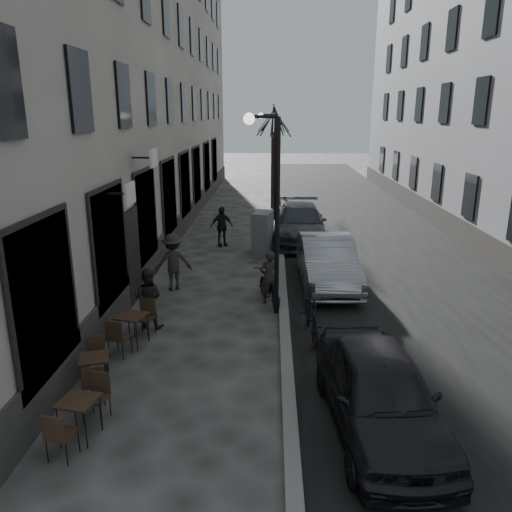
# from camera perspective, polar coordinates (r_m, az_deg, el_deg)

# --- Properties ---
(ground) EXTENTS (120.00, 120.00, 0.00)m
(ground) POSITION_cam_1_polar(r_m,az_deg,el_deg) (8.08, 2.65, -22.96)
(ground) COLOR #353330
(ground) RESTS_ON ground
(road) EXTENTS (7.30, 60.00, 0.00)m
(road) POSITION_cam_1_polar(r_m,az_deg,el_deg) (23.20, 11.71, 3.06)
(road) COLOR black
(road) RESTS_ON ground
(kerb) EXTENTS (0.25, 60.00, 0.12)m
(kerb) POSITION_cam_1_polar(r_m,az_deg,el_deg) (22.84, 2.65, 3.33)
(kerb) COLOR slate
(kerb) RESTS_ON ground
(building_left) EXTENTS (4.00, 35.00, 16.00)m
(building_left) POSITION_cam_1_polar(r_m,az_deg,el_deg) (23.70, -13.57, 22.70)
(building_left) COLOR gray
(building_left) RESTS_ON ground
(building_right) EXTENTS (4.00, 35.00, 16.00)m
(building_right) POSITION_cam_1_polar(r_m,az_deg,el_deg) (24.91, 26.51, 21.21)
(building_right) COLOR gray
(building_right) RESTS_ON ground
(streetlamp_near) EXTENTS (0.90, 0.28, 5.09)m
(streetlamp_near) POSITION_cam_1_polar(r_m,az_deg,el_deg) (12.43, 1.68, 7.13)
(streetlamp_near) COLOR black
(streetlamp_near) RESTS_ON ground
(streetlamp_far) EXTENTS (0.90, 0.28, 5.09)m
(streetlamp_far) POSITION_cam_1_polar(r_m,az_deg,el_deg) (24.36, 1.79, 11.51)
(streetlamp_far) COLOR black
(streetlamp_far) RESTS_ON ground
(tree_near) EXTENTS (2.40, 2.40, 5.70)m
(tree_near) POSITION_cam_1_polar(r_m,az_deg,el_deg) (27.28, 1.98, 15.16)
(tree_near) COLOR black
(tree_near) RESTS_ON ground
(tree_far) EXTENTS (2.40, 2.40, 5.70)m
(tree_far) POSITION_cam_1_polar(r_m,az_deg,el_deg) (33.28, 1.97, 15.32)
(tree_far) COLOR black
(tree_far) RESTS_ON ground
(bistro_set_a) EXTENTS (0.66, 1.43, 0.82)m
(bistro_set_a) POSITION_cam_1_polar(r_m,az_deg,el_deg) (8.87, -19.52, -16.71)
(bistro_set_a) COLOR black
(bistro_set_a) RESTS_ON ground
(bistro_set_b) EXTENTS (0.76, 1.40, 0.80)m
(bistro_set_b) POSITION_cam_1_polar(r_m,az_deg,el_deg) (10.15, -17.92, -12.24)
(bistro_set_b) COLOR black
(bistro_set_b) RESTS_ON ground
(bistro_set_c) EXTENTS (0.79, 1.52, 0.87)m
(bistro_set_c) POSITION_cam_1_polar(r_m,az_deg,el_deg) (11.67, -13.93, -7.87)
(bistro_set_c) COLOR black
(bistro_set_c) RESTS_ON ground
(utility_cabinet) EXTENTS (0.81, 1.18, 1.62)m
(utility_cabinet) POSITION_cam_1_polar(r_m,az_deg,el_deg) (18.34, 0.77, 2.57)
(utility_cabinet) COLOR slate
(utility_cabinet) RESTS_ON ground
(bicycle) EXTENTS (1.11, 1.85, 0.92)m
(bicycle) POSITION_cam_1_polar(r_m,az_deg,el_deg) (13.78, 1.49, -3.58)
(bicycle) COLOR black
(bicycle) RESTS_ON ground
(cyclist_rider) EXTENTS (0.63, 0.51, 1.50)m
(cyclist_rider) POSITION_cam_1_polar(r_m,az_deg,el_deg) (13.69, 1.50, -2.43)
(cyclist_rider) COLOR #282623
(cyclist_rider) RESTS_ON ground
(pedestrian_near) EXTENTS (0.81, 0.68, 1.49)m
(pedestrian_near) POSITION_cam_1_polar(r_m,az_deg,el_deg) (12.45, -12.24, -4.73)
(pedestrian_near) COLOR black
(pedestrian_near) RESTS_ON ground
(pedestrian_mid) EXTENTS (1.25, 0.97, 1.70)m
(pedestrian_mid) POSITION_cam_1_polar(r_m,az_deg,el_deg) (14.92, -9.46, -0.67)
(pedestrian_mid) COLOR #2B2926
(pedestrian_mid) RESTS_ON ground
(pedestrian_far) EXTENTS (1.00, 0.74, 1.57)m
(pedestrian_far) POSITION_cam_1_polar(r_m,az_deg,el_deg) (19.69, -3.96, 3.40)
(pedestrian_far) COLOR black
(pedestrian_far) RESTS_ON ground
(car_near) EXTENTS (1.95, 4.19, 1.39)m
(car_near) POSITION_cam_1_polar(r_m,az_deg,el_deg) (8.69, 13.93, -14.83)
(car_near) COLOR black
(car_near) RESTS_ON ground
(car_mid) EXTENTS (1.73, 4.54, 1.48)m
(car_mid) POSITION_cam_1_polar(r_m,az_deg,el_deg) (15.30, 8.10, -0.62)
(car_mid) COLOR #9A9CA3
(car_mid) RESTS_ON ground
(car_far) EXTENTS (2.19, 5.16, 1.49)m
(car_far) POSITION_cam_1_polar(r_m,az_deg,el_deg) (20.43, 5.00, 3.71)
(car_far) COLOR #34373D
(car_far) RESTS_ON ground
(moped) EXTENTS (0.69, 2.04, 1.21)m
(moped) POSITION_cam_1_polar(r_m,az_deg,el_deg) (11.76, 6.34, -6.46)
(moped) COLOR black
(moped) RESTS_ON ground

